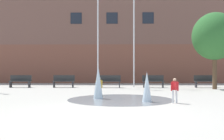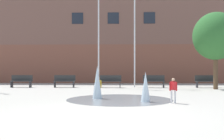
{
  "view_description": "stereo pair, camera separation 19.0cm",
  "coord_description": "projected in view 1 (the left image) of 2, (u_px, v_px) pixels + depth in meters",
  "views": [
    {
      "loc": [
        0.5,
        -7.81,
        1.32
      ],
      "look_at": [
        0.19,
        7.62,
        1.3
      ],
      "focal_mm": 42.0,
      "sensor_mm": 36.0,
      "label": 1
    },
    {
      "loc": [
        0.69,
        -7.8,
        1.32
      ],
      "look_at": [
        0.19,
        7.62,
        1.3
      ],
      "focal_mm": 42.0,
      "sensor_mm": 36.0,
      "label": 2
    }
  ],
  "objects": [
    {
      "name": "child_in_fountain",
      "position": [
        99.0,
        86.0,
        11.98
      ],
      "size": [
        0.31,
        0.24,
        0.99
      ],
      "rotation": [
        0.0,
        0.0,
        -1.9
      ],
      "color": "#28282D",
      "rests_on": "ground"
    },
    {
      "name": "flagpole_left",
      "position": [
        98.0,
        28.0,
        19.86
      ],
      "size": [
        0.8,
        0.1,
        8.46
      ],
      "color": "silver",
      "rests_on": "ground"
    },
    {
      "name": "park_bench_center",
      "position": [
        110.0,
        81.0,
        19.29
      ],
      "size": [
        1.6,
        0.44,
        0.91
      ],
      "color": "#28282D",
      "rests_on": "ground"
    },
    {
      "name": "ground_plane",
      "position": [
        100.0,
        114.0,
        7.82
      ],
      "size": [
        100.0,
        100.0,
        0.0
      ],
      "primitive_type": "plane",
      "color": "#B2ADA3"
    },
    {
      "name": "library_building",
      "position": [
        113.0,
        43.0,
        28.46
      ],
      "size": [
        36.0,
        6.05,
        8.43
      ],
      "color": "brown",
      "rests_on": "ground"
    },
    {
      "name": "park_bench_near_trashcan",
      "position": [
        153.0,
        81.0,
        19.37
      ],
      "size": [
        1.6,
        0.44,
        0.91
      ],
      "color": "#28282D",
      "rests_on": "ground"
    },
    {
      "name": "splash_fountain",
      "position": [
        118.0,
        88.0,
        11.49
      ],
      "size": [
        4.68,
        4.68,
        1.5
      ],
      "color": "gray",
      "rests_on": "ground"
    },
    {
      "name": "park_bench_far_left",
      "position": [
        20.0,
        81.0,
        19.46
      ],
      "size": [
        1.6,
        0.44,
        0.91
      ],
      "color": "#28282D",
      "rests_on": "ground"
    },
    {
      "name": "flagpole_right",
      "position": [
        134.0,
        33.0,
        19.81
      ],
      "size": [
        0.8,
        0.1,
        7.76
      ],
      "color": "silver",
      "rests_on": "ground"
    },
    {
      "name": "child_running",
      "position": [
        175.0,
        88.0,
        10.29
      ],
      "size": [
        0.31,
        0.24,
        0.99
      ],
      "rotation": [
        0.0,
        0.0,
        2.2
      ],
      "color": "silver",
      "rests_on": "ground"
    },
    {
      "name": "park_bench_far_right",
      "position": [
        205.0,
        81.0,
        19.29
      ],
      "size": [
        1.6,
        0.44,
        0.91
      ],
      "color": "#28282D",
      "rests_on": "ground"
    },
    {
      "name": "street_tree_near_building",
      "position": [
        215.0,
        36.0,
        17.72
      ],
      "size": [
        3.02,
        3.02,
        5.19
      ],
      "color": "brown",
      "rests_on": "ground"
    },
    {
      "name": "park_bench_under_left_flagpole",
      "position": [
        64.0,
        81.0,
        19.46
      ],
      "size": [
        1.6,
        0.44,
        0.91
      ],
      "color": "#28282D",
      "rests_on": "ground"
    }
  ]
}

